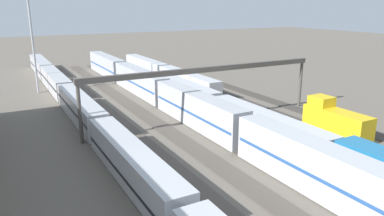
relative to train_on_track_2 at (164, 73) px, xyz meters
name	(u,v)px	position (x,y,z in m)	size (l,w,h in m)	color
ground_plane	(223,130)	(-37.42, 7.50, -1.98)	(400.00, 400.00, 0.00)	#60594F
track_bed_0	(309,113)	(-37.42, -10.00, -1.92)	(140.00, 2.80, 0.12)	#3D3833
track_bed_1	(287,117)	(-37.42, -5.00, -1.92)	(140.00, 2.80, 0.12)	#3D3833
track_bed_2	(263,122)	(-37.42, 0.00, -1.92)	(140.00, 2.80, 0.12)	#4C443D
track_bed_3	(237,127)	(-37.42, 5.00, -1.92)	(140.00, 2.80, 0.12)	#3D3833
track_bed_4	(209,132)	(-37.42, 10.00, -1.92)	(140.00, 2.80, 0.12)	#4C443D
track_bed_5	(178,138)	(-37.42, 15.00, -1.92)	(140.00, 2.80, 0.12)	#4C443D
track_bed_6	(144,144)	(-37.42, 20.00, -1.92)	(140.00, 2.80, 0.12)	#4C443D
track_bed_7	(107,151)	(-37.42, 25.00, -1.92)	(140.00, 2.80, 0.12)	#4C443D
train_on_track_2	(164,73)	(0.00, 0.00, 0.00)	(47.20, 3.06, 3.80)	silver
train_on_track_4	(197,110)	(-34.05, 10.00, 0.62)	(119.80, 3.06, 5.00)	#B7BABF
train_on_track_1	(335,121)	(-46.98, -5.00, 0.18)	(10.00, 3.00, 5.00)	gold
train_on_track_3	(257,122)	(-42.21, 5.00, 0.13)	(66.40, 3.00, 4.40)	#1E6B9E
train_on_track_7	(96,126)	(-32.58, 25.00, 0.07)	(139.00, 3.06, 4.40)	#285193
light_mast_1	(29,12)	(1.53, 28.58, 14.63)	(2.80, 0.70, 25.88)	#9EA0A5
signal_gantry	(208,74)	(-32.89, 7.50, 5.75)	(0.70, 40.00, 8.80)	#4C4742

